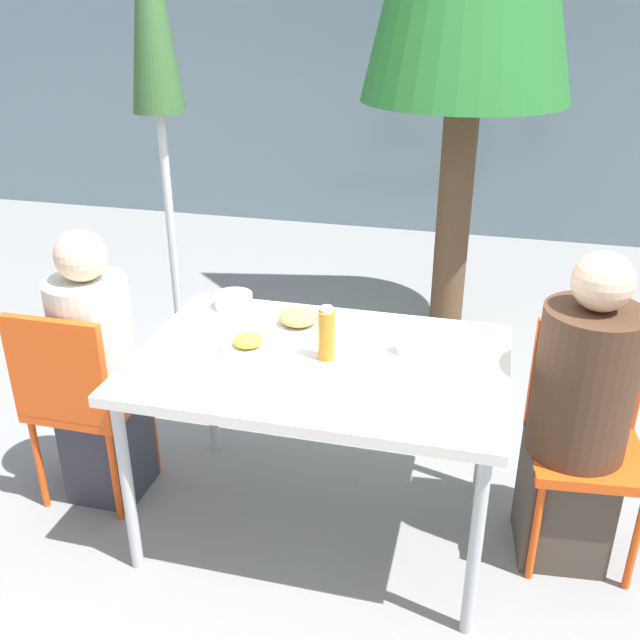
{
  "coord_description": "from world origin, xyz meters",
  "views": [
    {
      "loc": [
        0.56,
        -2.2,
        1.96
      ],
      "look_at": [
        0.0,
        0.0,
        0.91
      ],
      "focal_mm": 40.0,
      "sensor_mm": 36.0,
      "label": 1
    }
  ],
  "objects_px": {
    "closed_umbrella": "(153,41)",
    "bottle": "(326,334)",
    "chair_left": "(78,392)",
    "person_left": "(98,377)",
    "person_right": "(577,423)",
    "chair_right": "(586,424)",
    "salad_bowl": "(234,301)",
    "drinking_cup": "(406,343)"
  },
  "relations": [
    {
      "from": "bottle",
      "to": "drinking_cup",
      "type": "height_order",
      "value": "bottle"
    },
    {
      "from": "drinking_cup",
      "to": "person_right",
      "type": "bearing_deg",
      "value": -1.97
    },
    {
      "from": "bottle",
      "to": "salad_bowl",
      "type": "xyz_separation_m",
      "value": [
        -0.48,
        0.35,
        -0.07
      ]
    },
    {
      "from": "person_left",
      "to": "chair_right",
      "type": "xyz_separation_m",
      "value": [
        1.87,
        0.18,
        -0.03
      ]
    },
    {
      "from": "chair_right",
      "to": "person_right",
      "type": "distance_m",
      "value": 0.11
    },
    {
      "from": "closed_umbrella",
      "to": "bottle",
      "type": "bearing_deg",
      "value": -43.44
    },
    {
      "from": "chair_right",
      "to": "chair_left",
      "type": "bearing_deg",
      "value": 1.93
    },
    {
      "from": "bottle",
      "to": "salad_bowl",
      "type": "relative_size",
      "value": 1.31
    },
    {
      "from": "drinking_cup",
      "to": "bottle",
      "type": "bearing_deg",
      "value": -156.82
    },
    {
      "from": "chair_right",
      "to": "person_right",
      "type": "xyz_separation_m",
      "value": [
        -0.04,
        -0.08,
        0.05
      ]
    },
    {
      "from": "person_right",
      "to": "closed_umbrella",
      "type": "relative_size",
      "value": 0.49
    },
    {
      "from": "bottle",
      "to": "drinking_cup",
      "type": "distance_m",
      "value": 0.3
    },
    {
      "from": "chair_right",
      "to": "drinking_cup",
      "type": "bearing_deg",
      "value": -0.27
    },
    {
      "from": "person_right",
      "to": "drinking_cup",
      "type": "bearing_deg",
      "value": -7.64
    },
    {
      "from": "chair_right",
      "to": "closed_umbrella",
      "type": "height_order",
      "value": "closed_umbrella"
    },
    {
      "from": "chair_left",
      "to": "salad_bowl",
      "type": "bearing_deg",
      "value": 39.98
    },
    {
      "from": "bottle",
      "to": "salad_bowl",
      "type": "bearing_deg",
      "value": 144.09
    },
    {
      "from": "person_left",
      "to": "closed_umbrella",
      "type": "xyz_separation_m",
      "value": [
        -0.13,
        1.01,
        1.19
      ]
    },
    {
      "from": "person_left",
      "to": "salad_bowl",
      "type": "xyz_separation_m",
      "value": [
        0.46,
        0.35,
        0.24
      ]
    },
    {
      "from": "chair_left",
      "to": "bottle",
      "type": "xyz_separation_m",
      "value": [
        0.99,
        0.08,
        0.33
      ]
    },
    {
      "from": "closed_umbrella",
      "to": "drinking_cup",
      "type": "height_order",
      "value": "closed_umbrella"
    },
    {
      "from": "person_left",
      "to": "salad_bowl",
      "type": "bearing_deg",
      "value": 37.08
    },
    {
      "from": "closed_umbrella",
      "to": "person_right",
      "type": "bearing_deg",
      "value": -25.11
    },
    {
      "from": "chair_left",
      "to": "drinking_cup",
      "type": "distance_m",
      "value": 1.3
    },
    {
      "from": "chair_right",
      "to": "bottle",
      "type": "height_order",
      "value": "bottle"
    },
    {
      "from": "chair_right",
      "to": "drinking_cup",
      "type": "height_order",
      "value": "chair_right"
    },
    {
      "from": "person_right",
      "to": "salad_bowl",
      "type": "relative_size",
      "value": 7.77
    },
    {
      "from": "chair_right",
      "to": "salad_bowl",
      "type": "relative_size",
      "value": 5.67
    },
    {
      "from": "salad_bowl",
      "to": "drinking_cup",
      "type": "bearing_deg",
      "value": -17.32
    },
    {
      "from": "person_left",
      "to": "drinking_cup",
      "type": "xyz_separation_m",
      "value": [
        1.21,
        0.11,
        0.25
      ]
    },
    {
      "from": "drinking_cup",
      "to": "chair_right",
      "type": "bearing_deg",
      "value": 5.4
    },
    {
      "from": "chair_right",
      "to": "closed_umbrella",
      "type": "xyz_separation_m",
      "value": [
        -2.0,
        0.83,
        1.23
      ]
    },
    {
      "from": "closed_umbrella",
      "to": "bottle",
      "type": "relative_size",
      "value": 12.17
    },
    {
      "from": "bottle",
      "to": "drinking_cup",
      "type": "relative_size",
      "value": 2.44
    },
    {
      "from": "person_left",
      "to": "chair_right",
      "type": "height_order",
      "value": "person_left"
    },
    {
      "from": "person_left",
      "to": "chair_right",
      "type": "bearing_deg",
      "value": 5.31
    },
    {
      "from": "chair_right",
      "to": "bottle",
      "type": "bearing_deg",
      "value": 5.11
    },
    {
      "from": "drinking_cup",
      "to": "salad_bowl",
      "type": "distance_m",
      "value": 0.79
    },
    {
      "from": "person_right",
      "to": "closed_umbrella",
      "type": "distance_m",
      "value": 2.47
    },
    {
      "from": "chair_left",
      "to": "person_left",
      "type": "distance_m",
      "value": 0.1
    },
    {
      "from": "chair_left",
      "to": "drinking_cup",
      "type": "relative_size",
      "value": 10.58
    },
    {
      "from": "closed_umbrella",
      "to": "salad_bowl",
      "type": "relative_size",
      "value": 15.91
    }
  ]
}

